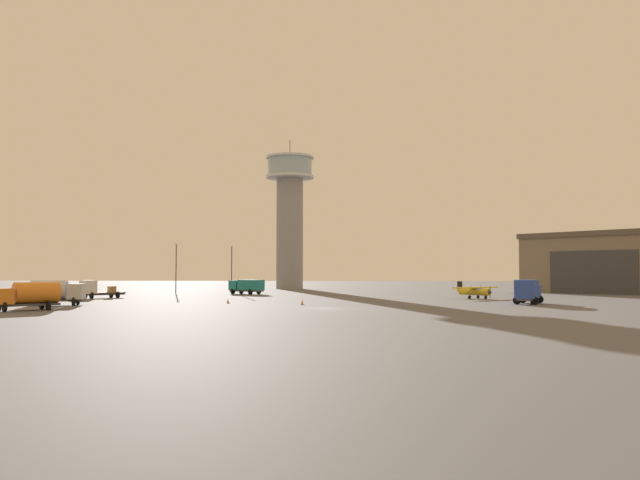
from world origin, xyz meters
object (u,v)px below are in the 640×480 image
truck_box_blue (528,291)px  light_post_east (176,264)px  airplane_yellow (474,291)px  truck_fuel_tanker_silver (57,291)px  truck_box_teal (247,286)px  control_tower (290,210)px  truck_fuel_tanker_orange (28,295)px  traffic_cone_near_left (228,301)px  light_post_west (232,264)px  truck_flatbed_white (96,290)px  traffic_cone_near_right (302,302)px

truck_box_blue → light_post_east: (-55.79, 34.62, 3.89)m
airplane_yellow → truck_fuel_tanker_silver: (-53.37, -22.46, 0.48)m
truck_box_teal → light_post_east: 15.12m
control_tower → truck_box_blue: size_ratio=5.27×
truck_fuel_tanker_orange → truck_box_blue: size_ratio=0.93×
control_tower → traffic_cone_near_left: 69.41m
truck_fuel_tanker_orange → light_post_west: light_post_west is taller
light_post_west → traffic_cone_near_left: (8.16, -39.55, -5.15)m
truck_flatbed_white → light_post_east: (5.32, 22.86, 4.23)m
control_tower → truck_fuel_tanker_silver: control_tower is taller
traffic_cone_near_left → airplane_yellow: bearing=25.1°
light_post_east → traffic_cone_near_left: size_ratio=15.64×
truck_fuel_tanker_silver → truck_fuel_tanker_orange: 10.10m
airplane_yellow → truck_fuel_tanker_silver: truck_fuel_tanker_silver is taller
control_tower → traffic_cone_near_left: bearing=-89.8°
airplane_yellow → light_post_east: bearing=-150.4°
truck_fuel_tanker_orange → light_post_east: size_ratio=0.67×
truck_flatbed_white → light_post_east: size_ratio=0.68×
control_tower → truck_box_blue: bearing=-60.0°
light_post_east → traffic_cone_near_right: size_ratio=14.98×
truck_box_teal → truck_fuel_tanker_silver: 41.49m
truck_fuel_tanker_silver → truck_box_blue: (57.44, 7.34, -0.02)m
truck_box_teal → truck_fuel_tanker_silver: (-15.78, -38.37, 0.17)m
airplane_yellow → traffic_cone_near_left: bearing=-104.6°
traffic_cone_near_left → light_post_east: bearing=116.7°
truck_fuel_tanker_silver → traffic_cone_near_left: 20.60m
truck_box_teal → truck_box_blue: 51.95m
truck_flatbed_white → airplane_yellow: bearing=134.9°
truck_flatbed_white → truck_box_blue: size_ratio=0.95×
truck_box_teal → traffic_cone_near_left: size_ratio=11.35×
control_tower → traffic_cone_near_right: 72.70m
truck_flatbed_white → truck_fuel_tanker_orange: bearing=52.4°
truck_fuel_tanker_silver → light_post_west: size_ratio=0.69×
traffic_cone_near_right → truck_box_blue: bearing=7.0°
truck_box_teal → truck_flatbed_white: size_ratio=1.07×
truck_fuel_tanker_silver → control_tower: bearing=62.7°
truck_fuel_tanker_orange → traffic_cone_near_left: 24.12m
airplane_yellow → traffic_cone_near_right: airplane_yellow is taller
control_tower → truck_fuel_tanker_silver: bearing=-104.6°
truck_flatbed_white → truck_box_teal: bearing=176.3°
control_tower → airplane_yellow: control_tower is taller
truck_box_teal → truck_flatbed_white: bearing=75.6°
truck_box_teal → light_post_west: light_post_west is taller
truck_box_blue → airplane_yellow: bearing=38.3°
truck_box_blue → truck_fuel_tanker_orange: bearing=130.5°
truck_box_teal → truck_fuel_tanker_orange: 50.24m
light_post_west → traffic_cone_near_right: (18.04, -42.23, -5.13)m
light_post_west → light_post_east: size_ratio=0.98×
truck_box_teal → traffic_cone_near_right: size_ratio=10.87×
truck_box_teal → traffic_cone_near_right: 37.08m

